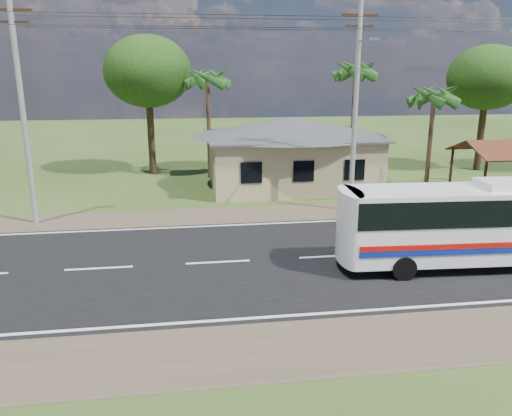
{
  "coord_description": "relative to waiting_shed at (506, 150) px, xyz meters",
  "views": [
    {
      "loc": [
        -5.55,
        -18.2,
        7.27
      ],
      "look_at": [
        -2.86,
        1.0,
        1.88
      ],
      "focal_mm": 35.0,
      "sensor_mm": 36.0,
      "label": 1
    }
  ],
  "objects": [
    {
      "name": "house",
      "position": [
        -12.0,
        4.5,
        -0.09
      ],
      "size": [
        12.4,
        10.0,
        5.0
      ],
      "color": "tan",
      "rests_on": "ground"
    },
    {
      "name": "palm_far",
      "position": [
        -17.0,
        7.5,
        3.95
      ],
      "size": [
        2.8,
        2.8,
        7.7
      ],
      "color": "#47301E",
      "rests_on": "ground"
    },
    {
      "name": "palm_near",
      "position": [
        -3.5,
        2.5,
        2.98
      ],
      "size": [
        2.8,
        2.8,
        6.7
      ],
      "color": "#47301E",
      "rests_on": "ground"
    },
    {
      "name": "road",
      "position": [
        -13.0,
        -8.5,
        -2.72
      ],
      "size": [
        120.0,
        16.0,
        0.03
      ],
      "color": "black",
      "rests_on": "ground"
    },
    {
      "name": "motorcycle",
      "position": [
        -0.25,
        -1.41,
        -2.3
      ],
      "size": [
        1.74,
        1.08,
        0.86
      ],
      "primitive_type": "imported",
      "rotation": [
        0.0,
        0.0,
        1.24
      ],
      "color": "black",
      "rests_on": "ground"
    },
    {
      "name": "palm_mid",
      "position": [
        -7.0,
        7.0,
        4.43
      ],
      "size": [
        2.8,
        2.8,
        8.2
      ],
      "color": "#47301E",
      "rests_on": "ground"
    },
    {
      "name": "coach_bus",
      "position": [
        -7.43,
        -10.21,
        -0.82
      ],
      "size": [
        10.84,
        2.81,
        3.33
      ],
      "rotation": [
        0.0,
        0.0,
        -0.05
      ],
      "color": "white",
      "rests_on": "ground"
    },
    {
      "name": "utility_poles",
      "position": [
        -10.33,
        -2.01,
        3.04
      ],
      "size": [
        32.8,
        2.22,
        11.0
      ],
      "color": "#9E9E99",
      "rests_on": "ground"
    },
    {
      "name": "tree_behind_shed",
      "position": [
        3.0,
        7.5,
        3.95
      ],
      "size": [
        5.6,
        5.6,
        9.02
      ],
      "color": "#47301E",
      "rests_on": "ground"
    },
    {
      "name": "ground",
      "position": [
        -13.0,
        -8.5,
        -2.73
      ],
      "size": [
        120.0,
        120.0,
        0.0
      ],
      "primitive_type": "plane",
      "color": "#2D4017",
      "rests_on": "ground"
    },
    {
      "name": "tree_behind_house",
      "position": [
        -21.0,
        9.5,
        4.39
      ],
      "size": [
        6.0,
        6.0,
        9.61
      ],
      "color": "#47301E",
      "rests_on": "ground"
    },
    {
      "name": "waiting_shed",
      "position": [
        0.0,
        0.0,
        0.0
      ],
      "size": [
        5.2,
        4.48,
        3.35
      ],
      "color": "#3D2616",
      "rests_on": "ground"
    }
  ]
}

